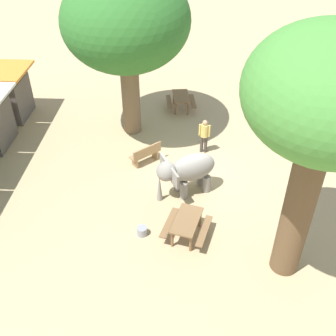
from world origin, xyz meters
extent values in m
plane|color=tan|center=(0.00, 0.00, 0.00)|extent=(60.00, 60.00, 0.00)
cylinder|color=gray|center=(-1.13, 0.38, 0.36)|extent=(0.31, 0.31, 0.71)
cylinder|color=gray|center=(-0.68, 0.60, 0.36)|extent=(0.31, 0.31, 0.71)
cylinder|color=gray|center=(-0.70, -0.50, 0.36)|extent=(0.31, 0.31, 0.71)
cylinder|color=gray|center=(-0.25, -0.28, 0.36)|extent=(0.31, 0.31, 0.71)
ellipsoid|color=gray|center=(-0.69, 0.05, 1.14)|extent=(1.59, 2.00, 1.07)
sphere|color=gray|center=(-1.17, 1.04, 1.27)|extent=(0.76, 0.76, 0.76)
cone|color=gray|center=(-1.30, 1.30, 0.60)|extent=(0.24, 0.24, 1.20)
cube|color=gray|center=(-1.57, 0.72, 1.27)|extent=(0.60, 0.36, 0.57)
cube|color=gray|center=(-0.67, 1.16, 1.27)|extent=(0.60, 0.36, 0.57)
cylinder|color=#3F3833|center=(1.99, -0.52, 0.41)|extent=(0.14, 0.14, 0.82)
cylinder|color=#3F3833|center=(2.02, -0.35, 0.41)|extent=(0.14, 0.14, 0.82)
cylinder|color=tan|center=(2.00, -0.43, 1.11)|extent=(0.32, 0.32, 0.58)
sphere|color=tan|center=(2.00, -0.43, 1.51)|extent=(0.22, 0.22, 0.22)
cylinder|color=tan|center=(1.97, -0.64, 1.12)|extent=(0.09, 0.09, 0.55)
cylinder|color=tan|center=(2.04, -0.23, 1.12)|extent=(0.09, 0.09, 0.55)
cylinder|color=brown|center=(-4.28, -2.90, 2.47)|extent=(0.87, 0.87, 4.94)
ellipsoid|color=#478C38|center=(-4.28, -2.90, 6.15)|extent=(4.48, 4.11, 3.18)
cylinder|color=brown|center=(3.68, 2.95, 1.83)|extent=(0.84, 0.84, 3.67)
ellipsoid|color=#2D6B28|center=(3.68, 2.95, 5.24)|extent=(5.82, 5.33, 4.12)
cube|color=#9E7A51|center=(1.08, 2.08, 0.45)|extent=(1.22, 1.32, 0.06)
cube|color=#9E7A51|center=(0.95, 1.97, 0.68)|extent=(0.97, 1.09, 0.40)
cube|color=#9E7A51|center=(0.74, 2.48, 0.21)|extent=(0.32, 0.30, 0.42)
cube|color=#9E7A51|center=(1.43, 1.69, 0.21)|extent=(0.32, 0.30, 0.42)
cube|color=brown|center=(5.88, 0.68, 0.75)|extent=(1.59, 0.98, 0.06)
cylinder|color=brown|center=(5.33, 0.29, 0.36)|extent=(0.10, 0.10, 0.72)
cylinder|color=brown|center=(5.25, 0.93, 0.36)|extent=(0.10, 0.10, 0.72)
cylinder|color=brown|center=(6.52, 0.44, 0.36)|extent=(0.10, 0.10, 0.72)
cylinder|color=brown|center=(6.44, 1.08, 0.36)|extent=(0.10, 0.10, 0.72)
cube|color=brown|center=(5.96, 0.07, 0.44)|extent=(1.52, 0.42, 0.05)
cube|color=brown|center=(5.81, 1.30, 0.44)|extent=(1.52, 0.42, 0.05)
cube|color=brown|center=(-3.14, 0.24, 0.75)|extent=(1.66, 1.17, 0.06)
cylinder|color=brown|center=(-2.48, 0.39, 0.36)|extent=(0.10, 0.10, 0.72)
cylinder|color=brown|center=(-2.65, -0.22, 0.36)|extent=(0.10, 0.10, 0.72)
cylinder|color=brown|center=(-3.64, 0.71, 0.36)|extent=(0.10, 0.10, 0.72)
cylinder|color=brown|center=(-3.81, 0.10, 0.36)|extent=(0.10, 0.10, 0.72)
cube|color=brown|center=(-2.98, 0.84, 0.44)|extent=(1.51, 0.63, 0.05)
cube|color=brown|center=(-3.31, -0.35, 0.44)|extent=(1.51, 0.63, 0.05)
cylinder|color=gray|center=(3.02, 8.49, 1.20)|extent=(0.10, 0.10, 2.40)
cube|color=#59514C|center=(4.72, 9.30, 1.00)|extent=(2.00, 1.80, 2.00)
cube|color=orange|center=(4.72, 9.30, 2.46)|extent=(2.50, 2.50, 0.12)
cylinder|color=gray|center=(5.62, 8.49, 1.20)|extent=(0.10, 0.10, 2.40)
cylinder|color=gray|center=(3.82, 8.49, 1.20)|extent=(0.10, 0.10, 2.40)
cylinder|color=gray|center=(-3.16, 1.78, 0.16)|extent=(0.36, 0.36, 0.32)
camera|label=1|loc=(-12.83, 0.37, 10.32)|focal=42.87mm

